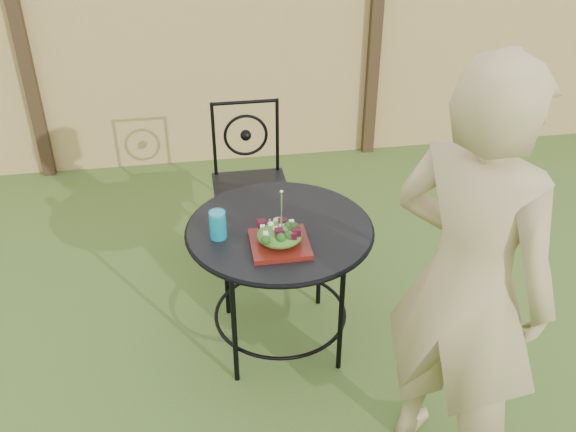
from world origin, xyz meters
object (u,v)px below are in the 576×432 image
at_px(patio_table, 280,250).
at_px(salad_plate, 280,244).
at_px(patio_chair, 250,177).
at_px(diner, 467,287).

relative_size(patio_table, salad_plate, 3.42).
bearing_deg(patio_table, patio_chair, 93.18).
relative_size(patio_chair, diner, 0.52).
height_order(diner, salad_plate, diner).
bearing_deg(patio_table, salad_plate, -98.36).
relative_size(patio_chair, salad_plate, 3.52).
bearing_deg(salad_plate, patio_table, 81.64).
xyz_separation_m(diner, salad_plate, (-0.62, 0.65, -0.18)).
bearing_deg(diner, patio_table, -2.37).
relative_size(patio_table, patio_chair, 0.97).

